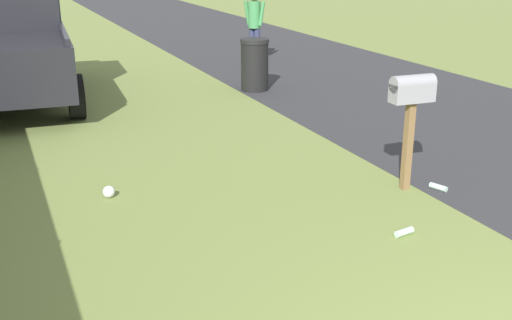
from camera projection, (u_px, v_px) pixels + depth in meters
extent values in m
cube|color=#2D2D30|center=(477.00, 126.00, 10.24)|extent=(60.00, 5.27, 0.01)
cube|color=brown|center=(408.00, 146.00, 7.42)|extent=(0.09, 0.09, 1.09)
cube|color=gray|center=(412.00, 93.00, 7.21)|extent=(0.23, 0.53, 0.22)
cylinder|color=gray|center=(413.00, 83.00, 7.17)|extent=(0.23, 0.53, 0.20)
cube|color=red|center=(407.00, 85.00, 7.28)|extent=(0.02, 0.04, 0.18)
cube|color=black|center=(12.00, 55.00, 11.57)|extent=(5.15, 2.34, 0.90)
cube|color=black|center=(7.00, 6.00, 11.84)|extent=(1.84, 1.94, 0.76)
cube|color=black|center=(7.00, 6.00, 11.84)|extent=(1.79, 1.98, 0.53)
cube|color=black|center=(63.00, 32.00, 10.71)|extent=(2.61, 0.27, 0.12)
cylinder|color=black|center=(65.00, 63.00, 13.52)|extent=(0.78, 0.32, 0.76)
cylinder|color=black|center=(76.00, 97.00, 10.57)|extent=(0.78, 0.32, 0.76)
cylinder|color=black|center=(255.00, 67.00, 12.60)|extent=(0.55, 0.55, 0.96)
cylinder|color=black|center=(255.00, 41.00, 12.43)|extent=(0.58, 0.58, 0.08)
cylinder|color=#2D3351|center=(257.00, 46.00, 15.58)|extent=(0.14, 0.14, 0.86)
cylinder|color=#2D3351|center=(252.00, 45.00, 15.64)|extent=(0.14, 0.14, 0.86)
cylinder|color=#3F8C4C|center=(254.00, 15.00, 15.37)|extent=(0.30, 0.30, 0.65)
cylinder|color=#3F8C4C|center=(262.00, 14.00, 15.27)|extent=(0.09, 0.18, 0.59)
cylinder|color=#3F8C4C|center=(247.00, 13.00, 15.44)|extent=(0.09, 0.18, 0.59)
cylinder|color=#B2D8BF|center=(404.00, 232.00, 6.37)|extent=(0.11, 0.23, 0.07)
sphere|color=silver|center=(109.00, 192.00, 7.32)|extent=(0.14, 0.14, 0.14)
cylinder|color=#B2D8BF|center=(438.00, 187.00, 7.55)|extent=(0.23, 0.14, 0.07)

